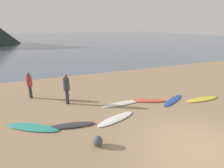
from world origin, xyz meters
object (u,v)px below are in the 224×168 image
Objects in this scene: surfboard_4 at (149,101)px; surfboard_5 at (173,100)px; surfboard_0 at (33,127)px; surfboard_6 at (202,99)px; beach_rock_near at (97,141)px; person_0 at (66,87)px; surfboard_1 at (72,125)px; person_1 at (29,83)px; surfboard_2 at (116,119)px; surfboard_3 at (123,103)px.

surfboard_4 is 1.42m from surfboard_5.
surfboard_6 is (9.34, -0.52, -0.01)m from surfboard_0.
surfboard_0 is at bearing 152.56° from surfboard_5.
surfboard_4 is at bearing 34.17° from beach_rock_near.
surfboard_6 is 7.95m from person_0.
surfboard_1 is 1.24× the size of person_1.
person_1 is (-6.32, 3.27, 0.90)m from surfboard_4.
surfboard_4 is at bearing -48.64° from person_1.
surfboard_4 reaches higher than surfboard_0.
surfboard_4 is 0.87× the size of surfboard_5.
surfboard_4 is at bearing 23.24° from surfboard_1.
surfboard_0 is at bearing 134.00° from beach_rock_near.
surfboard_2 is (3.63, -0.70, -0.01)m from surfboard_0.
surfboard_5 is 5.93m from beach_rock_near.
surfboard_0 is 1.07× the size of surfboard_5.
surfboard_4 is at bearing 5.85° from surfboard_2.
surfboard_5 is at bearing -16.80° from surfboard_3.
surfboard_6 is at bearing -17.11° from surfboard_2.
surfboard_1 is 1.16× the size of person_0.
surfboard_0 is 0.92× the size of surfboard_3.
surfboard_3 is at bearing -165.91° from surfboard_4.
surfboard_3 is (1.15, 1.51, -0.00)m from surfboard_2.
surfboard_6 is at bearing 10.73° from surfboard_1.
surfboard_2 is 5.71m from surfboard_6.
person_1 is (-9.35, 4.32, 0.91)m from surfboard_6.
surfboard_0 is 1.05× the size of surfboard_6.
person_0 is at bearing -63.86° from person_1.
surfboard_3 is 6.84× the size of beach_rock_near.
surfboard_2 is (2.03, -0.21, -0.01)m from surfboard_1.
person_1 is at bearing -100.34° from person_0.
surfboard_2 reaches higher than surfboard_3.
surfboard_4 is at bearing 163.23° from surfboard_6.
surfboard_4 is at bearing -12.04° from surfboard_3.
beach_rock_near reaches higher than surfboard_3.
surfboard_2 is at bearing -72.32° from person_1.
surfboard_4 is (4.70, 1.03, 0.00)m from surfboard_1.
person_1 is at bearing 109.96° from surfboard_2.
surfboard_1 is (1.61, -0.49, 0.00)m from surfboard_0.
surfboard_4 is (2.67, 1.24, 0.01)m from surfboard_2.
surfboard_6 is at bearing 103.16° from person_0.
surfboard_4 reaches higher than surfboard_6.
surfboard_4 is 1.16× the size of person_0.
surfboard_4 is (1.53, -0.28, 0.01)m from surfboard_3.
surfboard_6 is 10.34m from person_1.
surfboard_4 is (6.31, 0.53, 0.00)m from surfboard_0.
surfboard_1 reaches higher than surfboard_2.
surfboard_3 is 3.31m from person_0.
person_0 reaches higher than surfboard_3.
surfboard_1 reaches higher than surfboard_5.
person_0 is at bearing 82.53° from surfboard_0.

